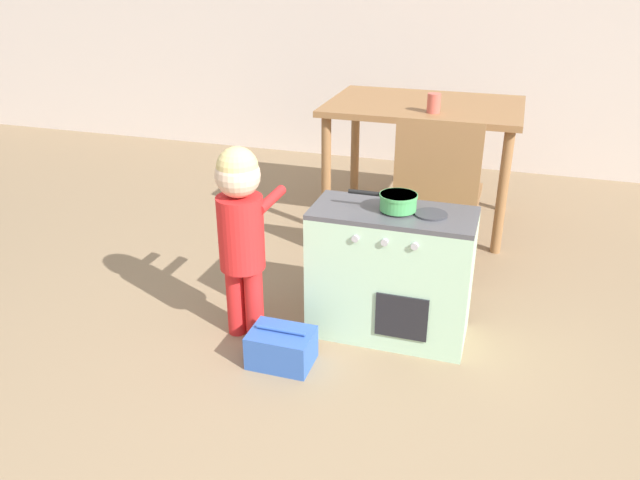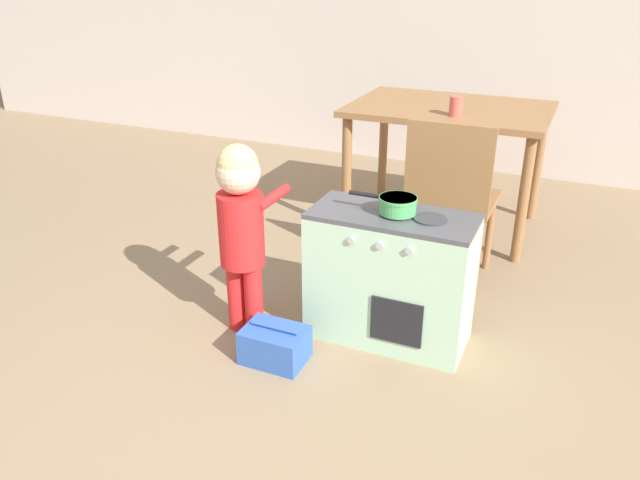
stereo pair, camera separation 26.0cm
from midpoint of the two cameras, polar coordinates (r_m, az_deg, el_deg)
The scene contains 7 objects.
play_kitchen at distance 2.64m, azimuth 3.66°, elevation -3.16°, with size 0.67×0.32×0.58m.
toy_pot at distance 2.50m, azimuth 4.16°, elevation 3.56°, with size 0.28×0.15×0.07m.
child_figure at distance 2.56m, azimuth -10.17°, elevation 1.77°, with size 0.21×0.34×0.85m.
toy_basket at distance 2.56m, azimuth -6.49°, elevation -9.82°, with size 0.25×0.19×0.16m.
dining_table at distance 3.74m, azimuth 7.48°, elevation 10.80°, with size 1.11×0.78×0.73m.
dining_chair_near at distance 3.09m, azimuth 8.36°, elevation 4.30°, with size 0.40×0.40×0.84m.
cup_on_table at distance 3.48m, azimuth 8.23°, elevation 12.26°, with size 0.07×0.07×0.10m.
Camera 1 is at (0.53, -1.28, 1.52)m, focal length 35.00 mm.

